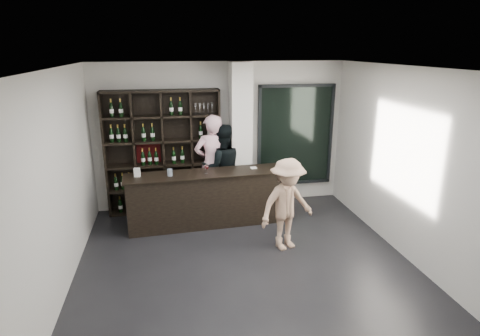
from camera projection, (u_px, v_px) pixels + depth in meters
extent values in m
cube|color=black|center=(248.00, 271.00, 5.90)|extent=(5.00, 5.50, 0.01)
cube|color=silver|center=(241.00, 138.00, 7.86)|extent=(0.40, 0.40, 2.90)
cube|color=black|center=(295.00, 136.00, 8.30)|extent=(1.60, 0.08, 2.10)
cube|color=black|center=(295.00, 136.00, 8.30)|extent=(1.48, 0.02, 1.98)
cube|color=black|center=(210.00, 199.00, 7.34)|extent=(2.96, 0.55, 0.97)
cube|color=black|center=(210.00, 173.00, 7.20)|extent=(3.04, 0.63, 0.03)
imported|color=beige|center=(212.00, 164.00, 7.83)|extent=(0.77, 0.56, 1.94)
imported|color=black|center=(223.00, 168.00, 7.90)|extent=(0.86, 0.68, 1.75)
imported|color=tan|center=(287.00, 205.00, 6.38)|extent=(1.11, 0.86, 1.51)
cylinder|color=silver|center=(170.00, 172.00, 6.99)|extent=(0.11, 0.11, 0.12)
cube|color=white|center=(254.00, 168.00, 7.45)|extent=(0.11, 0.11, 0.02)
cube|color=white|center=(137.00, 172.00, 6.94)|extent=(0.11, 0.07, 0.16)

